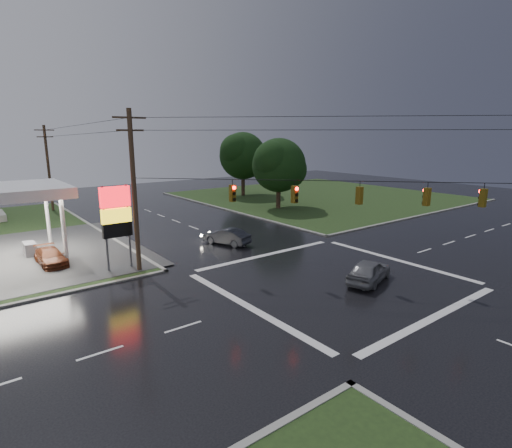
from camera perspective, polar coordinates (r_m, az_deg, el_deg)
ground at (r=27.02m, az=11.04°, el=-7.77°), size 120.00×120.00×0.00m
grass_ne at (r=62.79m, az=9.17°, el=3.93°), size 36.00×36.00×0.08m
pylon_sign at (r=28.96m, az=-19.35°, el=1.36°), size 2.00×0.35×6.00m
utility_pole_nw at (r=28.09m, az=-17.02°, el=4.73°), size 2.20×0.32×11.00m
utility_pole_n at (r=55.61m, az=-27.54°, el=7.22°), size 2.20×0.32×10.50m
traffic_signals at (r=25.53m, az=11.71°, el=6.01°), size 26.87×26.87×1.47m
tree_ne_near at (r=51.14m, az=3.40°, el=8.36°), size 7.99×6.80×8.98m
tree_ne_far at (r=62.38m, az=-1.77°, el=9.70°), size 8.46×7.20×9.80m
car_north at (r=34.74m, az=-4.21°, el=-1.77°), size 2.92×4.51×1.40m
car_crossing at (r=26.86m, az=15.85°, el=-6.46°), size 4.71×3.03×1.49m
car_pump at (r=32.87m, az=-27.27°, el=-4.18°), size 1.84×4.21×1.21m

